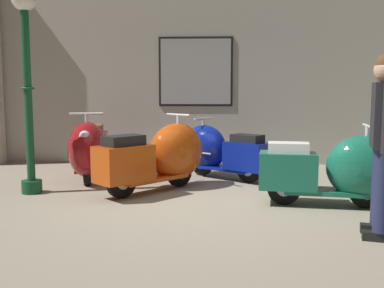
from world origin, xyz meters
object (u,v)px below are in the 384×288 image
at_px(scooter_1, 162,156).
at_px(lamppost, 27,70).
at_px(visitor_0, 384,133).
at_px(scooter_2, 217,151).
at_px(scooter_3, 339,170).
at_px(scooter_0, 89,149).

distance_m(scooter_1, lamppost, 2.20).
relative_size(scooter_1, visitor_0, 0.93).
distance_m(scooter_2, visitor_0, 3.40).
distance_m(scooter_3, visitor_0, 1.29).
xyz_separation_m(scooter_3, visitor_0, (0.08, -1.15, 0.57)).
xyz_separation_m(scooter_0, lamppost, (-0.58, -0.90, 1.21)).
height_order(lamppost, visitor_0, lamppost).
xyz_separation_m(scooter_2, visitor_0, (1.59, -2.95, 0.59)).
bearing_deg(visitor_0, scooter_0, -21.94).
distance_m(scooter_1, visitor_0, 3.15).
bearing_deg(scooter_0, scooter_2, 89.87).
bearing_deg(lamppost, scooter_2, 25.72).
height_order(scooter_0, visitor_0, visitor_0).
bearing_deg(scooter_0, scooter_1, 53.57).
distance_m(scooter_0, visitor_0, 4.47).
bearing_deg(scooter_3, visitor_0, -78.46).
height_order(scooter_0, scooter_1, scooter_0).
xyz_separation_m(lamppost, visitor_0, (4.19, -1.69, -0.68)).
bearing_deg(scooter_3, scooter_1, 167.58).
bearing_deg(scooter_3, scooter_0, 165.26).
relative_size(scooter_3, visitor_0, 0.97).
xyz_separation_m(scooter_0, scooter_2, (2.02, 0.36, -0.06)).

